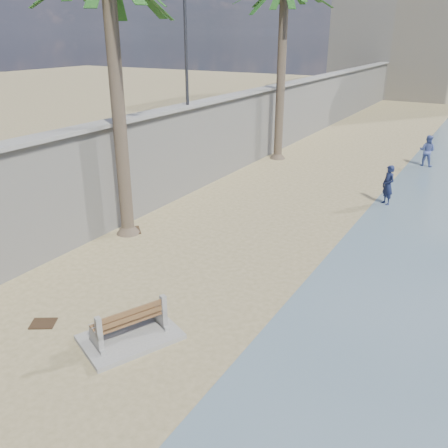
% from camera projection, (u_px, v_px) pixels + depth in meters
% --- Properties ---
extents(ground_plane, '(140.00, 140.00, 0.00)m').
position_uv_depth(ground_plane, '(43.00, 426.00, 8.13)').
color(ground_plane, '#9A885E').
extents(seawall, '(0.45, 70.00, 3.50)m').
position_uv_depth(seawall, '(270.00, 121.00, 25.90)').
color(seawall, gray).
rests_on(seawall, ground_plane).
extents(wall_cap, '(0.80, 70.00, 0.12)m').
position_uv_depth(wall_cap, '(271.00, 87.00, 25.23)').
color(wall_cap, gray).
rests_on(wall_cap, seawall).
extents(end_building, '(18.00, 12.00, 14.00)m').
position_uv_depth(end_building, '(435.00, 25.00, 48.03)').
color(end_building, '#B7AA93').
rests_on(end_building, ground_plane).
extents(bench_far, '(2.12, 2.44, 0.86)m').
position_uv_depth(bench_far, '(129.00, 325.00, 10.30)').
color(bench_far, gray).
rests_on(bench_far, ground_plane).
extents(streetlight, '(0.28, 0.28, 5.12)m').
position_uv_depth(streetlight, '(185.00, 22.00, 17.62)').
color(streetlight, '#2D2D33').
rests_on(streetlight, wall_cap).
extents(person_a, '(0.77, 0.77, 1.80)m').
position_uv_depth(person_a, '(388.00, 182.00, 18.30)').
color(person_a, '#161D3D').
rests_on(person_a, ground_plane).
extents(person_b, '(0.90, 0.74, 1.73)m').
position_uv_depth(person_b, '(427.00, 149.00, 23.66)').
color(person_b, '#475592').
rests_on(person_b, ground_plane).
extents(debris_c, '(0.91, 0.91, 0.03)m').
position_uv_depth(debris_c, '(132.00, 231.00, 16.11)').
color(debris_c, '#382616').
rests_on(debris_c, ground_plane).
extents(debris_d, '(0.70, 0.66, 0.03)m').
position_uv_depth(debris_d, '(43.00, 323.00, 10.97)').
color(debris_d, '#382616').
rests_on(debris_d, ground_plane).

